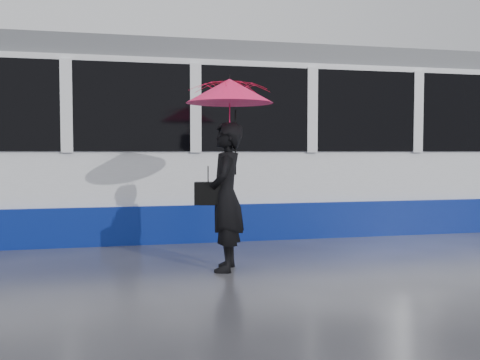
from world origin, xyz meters
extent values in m
plane|color=#2D2D32|center=(0.00, 0.00, 0.00)|extent=(90.00, 90.00, 0.00)
cube|color=#3F3D38|center=(0.00, 1.78, 0.01)|extent=(34.00, 0.07, 0.02)
cube|color=#3F3D38|center=(0.00, 3.22, 0.01)|extent=(34.00, 0.07, 0.02)
imported|color=black|center=(-0.33, -0.83, 0.93)|extent=(0.61, 0.77, 1.86)
imported|color=#DE1247|center=(-0.28, -0.83, 1.96)|extent=(1.26, 1.27, 0.93)
cone|color=#DE1247|center=(-0.28, -0.83, 2.25)|extent=(1.35, 1.35, 0.30)
cylinder|color=black|center=(-0.28, -0.83, 2.42)|extent=(0.01, 0.01, 0.07)
cylinder|color=black|center=(-0.20, -0.81, 1.61)|extent=(0.02, 0.02, 0.81)
cube|color=black|center=(-0.55, -0.81, 0.97)|extent=(0.36, 0.23, 0.29)
cylinder|color=black|center=(-0.55, -0.81, 1.21)|extent=(0.01, 0.01, 0.18)
camera|label=1|loc=(-1.63, -7.37, 1.49)|focal=40.00mm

